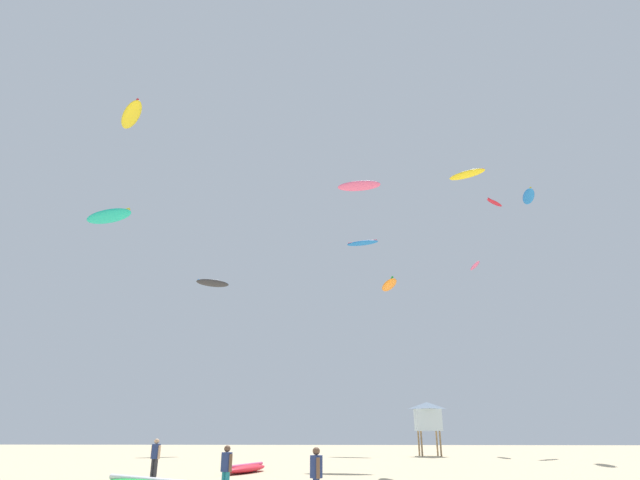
{
  "coord_description": "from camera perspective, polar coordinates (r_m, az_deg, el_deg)",
  "views": [
    {
      "loc": [
        0.86,
        -10.36,
        2.21
      ],
      "look_at": [
        0.0,
        15.91,
        11.98
      ],
      "focal_mm": 28.26,
      "sensor_mm": 36.0,
      "label": 1
    }
  ],
  "objects": [
    {
      "name": "kite_grounded_mid",
      "position": [
        28.46,
        -8.51,
        -24.23
      ],
      "size": [
        2.32,
        3.79,
        0.44
      ],
      "color": "red",
      "rests_on": "ground"
    },
    {
      "name": "kite_aloft_7",
      "position": [
        30.26,
        16.31,
        7.15
      ],
      "size": [
        2.09,
        1.64,
        0.36
      ],
      "color": "yellow"
    },
    {
      "name": "kite_aloft_9",
      "position": [
        40.82,
        4.44,
        6.13
      ],
      "size": [
        3.57,
        1.5,
        0.75
      ],
      "color": "#E5598C"
    },
    {
      "name": "kite_aloft_3",
      "position": [
        58.33,
        19.15,
        4.02
      ],
      "size": [
        2.65,
        2.64,
        0.53
      ],
      "color": "red"
    },
    {
      "name": "person_midground",
      "position": [
        26.08,
        -18.15,
        -22.15
      ],
      "size": [
        0.51,
        0.39,
        1.7
      ],
      "rotation": [
        0.0,
        0.0,
        4.22
      ],
      "color": "#2D2D33",
      "rests_on": "ground"
    },
    {
      "name": "kite_aloft_0",
      "position": [
        53.79,
        17.14,
        -2.79
      ],
      "size": [
        0.88,
        2.81,
        0.62
      ],
      "color": "#E5598C"
    },
    {
      "name": "kite_aloft_6",
      "position": [
        38.48,
        -22.83,
        2.51
      ],
      "size": [
        4.3,
        2.78,
        0.86
      ],
      "color": "#19B29E"
    },
    {
      "name": "kite_aloft_2",
      "position": [
        42.33,
        -20.58,
        13.13
      ],
      "size": [
        3.43,
        4.31,
        0.57
      ],
      "color": "yellow"
    },
    {
      "name": "person_left",
      "position": [
        18.85,
        -10.57,
        -23.94
      ],
      "size": [
        0.44,
        0.38,
        1.62
      ],
      "rotation": [
        0.0,
        0.0,
        0.88
      ],
      "color": "teal",
      "rests_on": "ground"
    },
    {
      "name": "kite_aloft_5",
      "position": [
        51.82,
        -12.06,
        -4.79
      ],
      "size": [
        3.34,
        2.41,
        0.8
      ],
      "color": "#2D2D33"
    },
    {
      "name": "kite_aloft_4",
      "position": [
        29.81,
        7.83,
        -5.06
      ],
      "size": [
        0.95,
        2.75,
        0.37
      ],
      "color": "orange"
    },
    {
      "name": "person_foreground",
      "position": [
        16.21,
        -0.43,
        -24.82
      ],
      "size": [
        0.37,
        0.53,
        1.65
      ],
      "rotation": [
        0.0,
        0.0,
        0.29
      ],
      "color": "navy",
      "rests_on": "ground"
    },
    {
      "name": "kite_aloft_8",
      "position": [
        54.49,
        4.83,
        -0.34
      ],
      "size": [
        3.58,
        2.02,
        0.45
      ],
      "color": "blue"
    },
    {
      "name": "kite_aloft_1",
      "position": [
        52.09,
        22.54,
        4.58
      ],
      "size": [
        1.8,
        3.71,
        0.74
      ],
      "color": "blue"
    },
    {
      "name": "lifeguard_tower",
      "position": [
        44.98,
        12.08,
        -18.9
      ],
      "size": [
        2.3,
        2.3,
        4.15
      ],
      "color": "#8C704C",
      "rests_on": "ground"
    }
  ]
}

